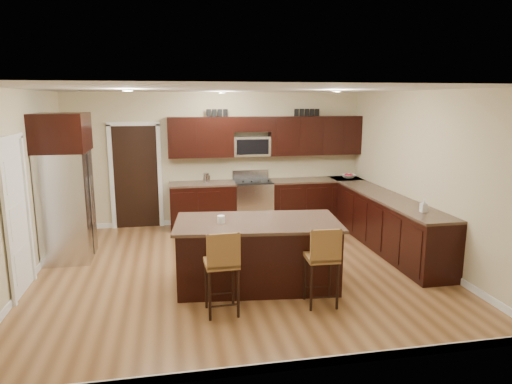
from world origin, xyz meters
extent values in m
plane|color=olive|center=(0.00, 0.00, 0.00)|extent=(6.00, 6.00, 0.00)
plane|color=silver|center=(0.00, 0.00, 2.70)|extent=(6.00, 6.00, 0.00)
plane|color=#C4B78E|center=(0.00, 2.75, 1.35)|extent=(6.00, 0.00, 6.00)
plane|color=#C4B78E|center=(-3.00, 0.00, 1.35)|extent=(0.00, 5.50, 5.50)
plane|color=#C4B78E|center=(3.00, 0.00, 1.35)|extent=(0.00, 5.50, 5.50)
cube|color=black|center=(-0.35, 2.45, 0.44)|extent=(1.30, 0.60, 0.88)
cube|color=black|center=(2.03, 2.45, 0.44)|extent=(1.94, 0.60, 0.88)
cube|color=black|center=(2.70, 0.48, 0.44)|extent=(0.60, 3.35, 0.88)
cube|color=brown|center=(-0.35, 2.45, 0.90)|extent=(1.30, 0.63, 0.04)
cube|color=brown|center=(2.03, 2.45, 0.90)|extent=(1.94, 0.63, 0.04)
cube|color=brown|center=(2.70, 0.48, 0.90)|extent=(0.63, 3.35, 0.04)
cube|color=black|center=(-0.35, 2.58, 1.82)|extent=(1.30, 0.33, 0.80)
cube|color=black|center=(2.03, 2.58, 1.82)|extent=(1.94, 0.33, 0.80)
cube|color=black|center=(0.68, 2.58, 2.07)|extent=(0.76, 0.33, 0.30)
cube|color=silver|center=(0.68, 2.45, 0.45)|extent=(0.76, 0.64, 0.90)
cube|color=black|center=(0.68, 2.45, 0.91)|extent=(0.76, 0.60, 0.03)
cube|color=black|center=(0.68, 2.15, 0.45)|extent=(0.65, 0.01, 0.45)
cube|color=silver|center=(0.68, 2.72, 1.02)|extent=(0.76, 0.05, 0.18)
cube|color=silver|center=(0.68, 2.60, 1.62)|extent=(0.76, 0.31, 0.40)
cube|color=black|center=(-1.65, 2.73, 1.03)|extent=(0.85, 0.03, 2.06)
cube|color=white|center=(-2.98, -0.30, 1.02)|extent=(0.03, 0.80, 2.04)
cube|color=black|center=(0.18, -0.63, 0.44)|extent=(2.25, 1.30, 0.88)
cube|color=brown|center=(0.18, -0.63, 0.90)|extent=(2.36, 1.41, 0.04)
cube|color=black|center=(0.18, -0.63, 0.04)|extent=(2.16, 1.21, 0.09)
cube|color=olive|center=(-0.41, -1.41, 0.64)|extent=(0.41, 0.41, 0.06)
cube|color=olive|center=(-0.40, -1.59, 0.84)|extent=(0.39, 0.06, 0.42)
cylinder|color=black|center=(-0.58, -1.58, 0.30)|extent=(0.03, 0.03, 0.61)
cylinder|color=black|center=(-0.24, -1.58, 0.30)|extent=(0.03, 0.03, 0.61)
cylinder|color=black|center=(-0.58, -1.24, 0.30)|extent=(0.03, 0.03, 0.61)
cylinder|color=black|center=(-0.24, -1.24, 0.30)|extent=(0.03, 0.03, 0.61)
cube|color=olive|center=(0.85, -1.41, 0.63)|extent=(0.41, 0.41, 0.06)
cube|color=olive|center=(0.84, -1.59, 0.83)|extent=(0.39, 0.06, 0.41)
cylinder|color=black|center=(0.68, -1.58, 0.30)|extent=(0.03, 0.03, 0.60)
cylinder|color=black|center=(1.01, -1.58, 0.30)|extent=(0.03, 0.03, 0.60)
cylinder|color=black|center=(0.68, -1.25, 0.30)|extent=(0.03, 0.03, 0.60)
cylinder|color=black|center=(1.01, -1.25, 0.30)|extent=(0.03, 0.03, 0.60)
cube|color=silver|center=(-2.62, 1.00, 0.88)|extent=(0.72, 0.88, 1.75)
cube|color=black|center=(-2.26, 1.00, 0.88)|extent=(0.01, 0.02, 1.67)
cylinder|color=silver|center=(-2.23, 0.92, 0.97)|extent=(0.02, 0.02, 0.78)
cylinder|color=silver|center=(-2.23, 1.08, 0.97)|extent=(0.02, 0.02, 0.78)
cube|color=black|center=(-2.62, 1.00, 2.05)|extent=(0.78, 0.94, 0.60)
cube|color=brown|center=(1.40, 1.82, 0.01)|extent=(0.94, 0.74, 0.01)
imported|color=silver|center=(2.75, 2.45, 0.96)|extent=(0.36, 0.36, 0.08)
imported|color=#B2B2B2|center=(2.70, -0.59, 1.02)|extent=(0.09, 0.09, 0.19)
cylinder|color=silver|center=(-0.27, 2.45, 1.02)|extent=(0.12, 0.12, 0.19)
cylinder|color=silver|center=(-0.24, 2.45, 1.00)|extent=(0.11, 0.11, 0.15)
cylinder|color=white|center=(-0.32, -0.63, 0.97)|extent=(0.10, 0.10, 0.10)
camera|label=1|loc=(-0.96, -6.57, 2.56)|focal=32.00mm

